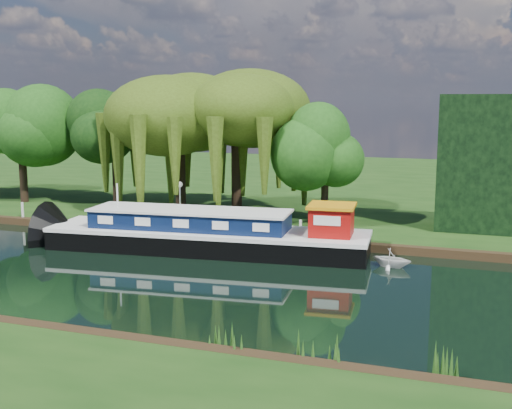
% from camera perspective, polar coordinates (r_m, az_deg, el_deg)
% --- Properties ---
extents(ground, '(120.00, 120.00, 0.00)m').
position_cam_1_polar(ground, '(32.73, -15.60, -5.46)').
color(ground, black).
extents(far_bank, '(120.00, 52.00, 0.45)m').
position_cam_1_polar(far_bank, '(63.10, 2.23, 2.13)').
color(far_bank, '#14360E').
rests_on(far_bank, ground).
extents(dutch_barge, '(17.79, 5.61, 3.69)m').
position_cam_1_polar(dutch_barge, '(34.89, -4.15, -2.67)').
color(dutch_barge, black).
rests_on(dutch_barge, ground).
extents(narrowboat, '(10.77, 2.61, 1.56)m').
position_cam_1_polar(narrowboat, '(34.96, -4.55, -3.26)').
color(narrowboat, navy).
rests_on(narrowboat, ground).
extents(white_cruiser, '(2.30, 2.10, 1.04)m').
position_cam_1_polar(white_cruiser, '(32.43, 11.93, -5.45)').
color(white_cruiser, silver).
rests_on(white_cruiser, ground).
extents(willow_left, '(7.46, 7.46, 8.94)m').
position_cam_1_polar(willow_left, '(43.64, -6.83, 7.69)').
color(willow_left, black).
rests_on(willow_left, far_bank).
extents(willow_right, '(7.22, 7.22, 8.79)m').
position_cam_1_polar(willow_right, '(42.07, -1.75, 7.58)').
color(willow_right, black).
rests_on(willow_right, far_bank).
extents(tree_far_left, '(5.27, 5.27, 8.49)m').
position_cam_1_polar(tree_far_left, '(51.25, -20.22, 6.66)').
color(tree_far_left, black).
rests_on(tree_far_left, far_bank).
extents(tree_far_mid, '(4.70, 4.70, 7.70)m').
position_cam_1_polar(tree_far_mid, '(48.17, -12.47, 6.29)').
color(tree_far_mid, black).
rests_on(tree_far_mid, far_bank).
extents(tree_far_right, '(3.95, 3.95, 6.46)m').
position_cam_1_polar(tree_far_right, '(39.40, 6.20, 4.56)').
color(tree_far_right, black).
rests_on(tree_far_right, far_bank).
extents(conifer_hedge, '(6.00, 3.00, 8.00)m').
position_cam_1_polar(conifer_hedge, '(40.04, 20.19, 3.45)').
color(conifer_hedge, black).
rests_on(conifer_hedge, far_bank).
extents(lamppost, '(0.36, 0.36, 2.56)m').
position_cam_1_polar(lamppost, '(40.90, -6.78, 1.21)').
color(lamppost, silver).
rests_on(lamppost, far_bank).
extents(mooring_posts, '(19.16, 0.16, 1.00)m').
position_cam_1_polar(mooring_posts, '(39.75, -9.36, -1.23)').
color(mooring_posts, silver).
rests_on(mooring_posts, far_bank).
extents(reeds_near, '(33.70, 1.50, 1.10)m').
position_cam_1_polar(reeds_near, '(22.88, -12.23, -10.34)').
color(reeds_near, '#1B4913').
rests_on(reeds_near, ground).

